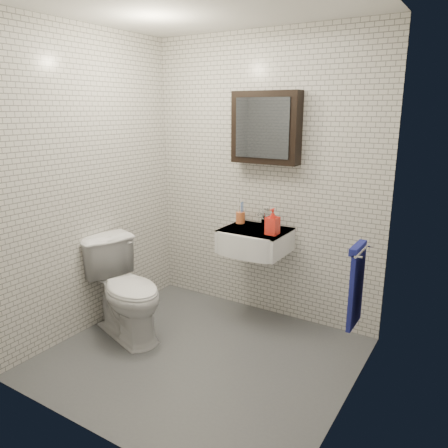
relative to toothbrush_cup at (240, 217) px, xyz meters
The scene contains 9 objects.
ground 1.28m from the toothbrush_cup, 79.48° to the right, with size 2.20×2.00×0.01m, color #515459.
room_shell 1.06m from the toothbrush_cup, 79.48° to the right, with size 2.22×2.02×2.51m.
washbasin 0.30m from the toothbrush_cup, 35.60° to the right, with size 0.55×0.50×0.20m.
faucet 0.22m from the toothbrush_cup, 11.25° to the left, with size 0.06×0.20×0.15m.
mirror_cabinet 0.82m from the toothbrush_cup, 10.28° to the left, with size 0.60×0.15×0.60m.
towel_rail 1.34m from the toothbrush_cup, 23.97° to the right, with size 0.09×0.30×0.58m.
toothbrush_cup is the anchor object (origin of this frame).
soap_bottle 0.45m from the toothbrush_cup, 23.96° to the right, with size 0.10×0.10×0.22m, color #FB5B1A.
toilet 1.18m from the toothbrush_cup, 121.55° to the right, with size 0.46×0.80×0.82m, color white.
Camera 1 is at (1.73, -2.44, 1.85)m, focal length 35.00 mm.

